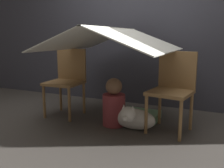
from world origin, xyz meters
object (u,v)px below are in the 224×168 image
at_px(chair_right, 173,87).
at_px(dog, 133,118).
at_px(person_front, 114,105).
at_px(chair_left, 67,78).

bearing_deg(chair_right, dog, -143.69).
relative_size(chair_right, dog, 1.75).
distance_m(person_front, dog, 0.30).
relative_size(person_front, dog, 1.13).
bearing_deg(dog, chair_left, 168.54).
bearing_deg(dog, person_front, 165.25).
bearing_deg(person_front, chair_right, 11.65).
xyz_separation_m(chair_right, dog, (-0.39, -0.21, -0.36)).
distance_m(chair_left, person_front, 0.81).
bearing_deg(chair_left, chair_right, -2.49).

